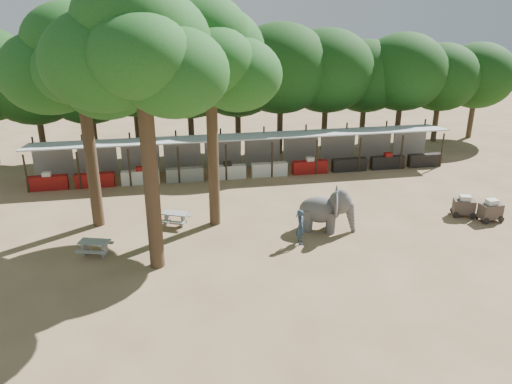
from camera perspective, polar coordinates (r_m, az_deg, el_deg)
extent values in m
plane|color=brown|center=(21.67, 5.13, -9.46)|extent=(100.00, 100.00, 0.00)
cube|color=#AFB2B7|center=(33.45, -1.19, 6.36)|extent=(28.00, 2.99, 0.39)
cylinder|color=#2D2319|center=(32.90, -22.95, 2.05)|extent=(0.12, 0.12, 2.40)
cylinder|color=#2D2319|center=(35.37, -22.18, 3.75)|extent=(0.12, 0.12, 2.80)
cube|color=maroon|center=(33.36, -22.69, 0.97)|extent=(2.38, 0.50, 0.90)
cube|color=gray|center=(35.43, -22.11, 3.11)|extent=(2.52, 0.12, 2.00)
cylinder|color=#2D2319|center=(32.40, -18.13, 2.41)|extent=(0.12, 0.12, 2.40)
cylinder|color=#2D2319|center=(34.90, -17.68, 4.11)|extent=(0.12, 0.12, 2.80)
cube|color=maroon|center=(32.86, -17.93, 1.31)|extent=(2.38, 0.50, 0.90)
cube|color=gray|center=(34.96, -17.62, 3.46)|extent=(2.52, 0.12, 2.00)
cylinder|color=#2D2319|center=(32.13, -13.18, 2.76)|extent=(0.12, 0.12, 2.40)
cylinder|color=#2D2319|center=(34.65, -13.08, 4.45)|extent=(0.12, 0.12, 2.80)
cube|color=silver|center=(32.60, -13.06, 1.65)|extent=(2.38, 0.50, 0.90)
cube|color=gray|center=(34.72, -13.03, 3.79)|extent=(2.52, 0.12, 2.00)
cylinder|color=#2D2319|center=(32.11, -8.19, 3.10)|extent=(0.12, 0.12, 2.40)
cylinder|color=#2D2319|center=(34.63, -8.45, 4.76)|extent=(0.12, 0.12, 2.80)
cube|color=gray|center=(32.58, -8.15, 1.98)|extent=(2.38, 0.50, 0.90)
cube|color=gray|center=(34.70, -8.41, 4.10)|extent=(2.52, 0.12, 2.00)
cylinder|color=#2D2319|center=(32.33, -3.23, 3.41)|extent=(0.12, 0.12, 2.40)
cylinder|color=#2D2319|center=(34.84, -3.83, 5.04)|extent=(0.12, 0.12, 2.80)
cube|color=silver|center=(32.80, -3.26, 2.29)|extent=(2.38, 0.50, 0.90)
cube|color=gray|center=(34.90, -3.81, 4.39)|extent=(2.52, 0.12, 2.00)
cylinder|color=#2D2319|center=(32.79, 1.64, 3.69)|extent=(0.12, 0.12, 2.40)
cylinder|color=#2D2319|center=(35.26, 0.71, 5.28)|extent=(0.12, 0.12, 2.80)
cube|color=silver|center=(33.25, 1.53, 2.58)|extent=(2.38, 0.50, 0.90)
cube|color=gray|center=(35.33, 0.72, 4.64)|extent=(2.52, 0.12, 2.00)
cylinder|color=#2D2319|center=(33.47, 6.34, 3.93)|extent=(0.12, 0.12, 2.40)
cylinder|color=#2D2319|center=(35.90, 5.11, 5.49)|extent=(0.12, 0.12, 2.80)
cube|color=maroon|center=(33.93, 6.17, 2.85)|extent=(2.38, 0.50, 0.90)
cube|color=gray|center=(35.97, 5.11, 4.85)|extent=(2.52, 0.12, 2.00)
cylinder|color=#2D2319|center=(34.38, 10.82, 4.14)|extent=(0.12, 0.12, 2.40)
cylinder|color=#2D2319|center=(36.75, 9.34, 5.66)|extent=(0.12, 0.12, 2.80)
cube|color=black|center=(34.82, 10.59, 3.08)|extent=(2.38, 0.50, 0.90)
cube|color=gray|center=(36.81, 9.33, 5.04)|extent=(2.52, 0.12, 2.00)
cylinder|color=#2D2319|center=(35.48, 15.05, 4.32)|extent=(0.12, 0.12, 2.40)
cylinder|color=#2D2319|center=(37.78, 13.36, 5.79)|extent=(0.12, 0.12, 2.80)
cube|color=black|center=(35.91, 14.77, 3.29)|extent=(2.38, 0.50, 0.90)
cube|color=gray|center=(37.84, 13.34, 5.18)|extent=(2.52, 0.12, 2.00)
cylinder|color=#2D2319|center=(36.76, 19.01, 4.46)|extent=(0.12, 0.12, 2.40)
cylinder|color=#2D2319|center=(38.99, 17.15, 5.88)|extent=(0.12, 0.12, 2.80)
cube|color=black|center=(37.17, 18.69, 3.46)|extent=(2.38, 0.50, 0.90)
cube|color=gray|center=(39.04, 17.12, 5.30)|extent=(2.52, 0.12, 2.00)
cylinder|color=#332316|center=(25.97, -18.57, 5.74)|extent=(0.60, 0.60, 9.20)
cone|color=#332316|center=(25.24, -19.81, 15.84)|extent=(0.57, 0.57, 2.88)
ellipsoid|color=#0D440F|center=(25.91, -22.46, 12.52)|extent=(4.80, 4.80, 3.94)
ellipsoid|color=#0D440F|center=(24.70, -16.70, 11.92)|extent=(4.20, 4.20, 3.44)
ellipsoid|color=#0D440F|center=(26.37, -18.83, 14.42)|extent=(5.20, 5.20, 4.26)
ellipsoid|color=#0D440F|center=(24.07, -19.93, 13.03)|extent=(3.80, 3.80, 3.12)
ellipsoid|color=#0D440F|center=(25.49, -20.45, 15.85)|extent=(4.40, 4.40, 3.61)
cylinder|color=#332316|center=(20.74, -12.15, 4.41)|extent=(0.64, 0.64, 10.40)
cone|color=#332316|center=(19.93, -13.35, 18.88)|extent=(0.61, 0.61, 3.25)
ellipsoid|color=#0D440F|center=(20.43, -16.98, 14.18)|extent=(4.80, 4.80, 3.94)
ellipsoid|color=#0D440F|center=(19.49, -9.30, 13.32)|extent=(4.20, 4.20, 3.44)
ellipsoid|color=#0D440F|center=(21.08, -12.46, 16.41)|extent=(5.20, 5.20, 4.26)
ellipsoid|color=#0D440F|center=(18.72, -13.14, 14.91)|extent=(3.80, 3.80, 3.12)
ellipsoid|color=#0D440F|center=(20.15, -14.18, 18.37)|extent=(4.40, 4.40, 3.61)
cylinder|color=#332316|center=(24.81, -5.01, 6.56)|extent=(0.56, 0.56, 9.60)
cone|color=#332316|center=(24.07, -5.38, 17.69)|extent=(0.53, 0.53, 3.00)
ellipsoid|color=#0D440F|center=(24.40, -8.71, 14.19)|extent=(4.80, 4.80, 3.94)
ellipsoid|color=#0D440F|center=(23.80, -2.13, 13.27)|extent=(4.20, 4.20, 3.44)
ellipsoid|color=#0D440F|center=(25.24, -5.10, 15.94)|extent=(5.20, 5.20, 4.26)
ellipsoid|color=#0D440F|center=(22.87, -4.95, 14.66)|extent=(3.80, 3.80, 3.12)
ellipsoid|color=#0D440F|center=(24.24, -6.17, 17.59)|extent=(4.40, 4.40, 3.61)
cylinder|color=#332316|center=(39.67, -27.11, 5.45)|extent=(0.44, 0.44, 3.74)
cylinder|color=#332316|center=(38.85, -22.39, 5.89)|extent=(0.44, 0.44, 3.74)
ellipsoid|color=black|center=(38.16, -23.16, 11.18)|extent=(6.46, 5.95, 5.61)
cylinder|color=#332316|center=(38.30, -17.50, 6.31)|extent=(0.44, 0.44, 3.74)
ellipsoid|color=black|center=(37.60, -18.11, 11.70)|extent=(6.46, 5.95, 5.61)
cylinder|color=#332316|center=(38.04, -12.49, 6.69)|extent=(0.44, 0.44, 3.74)
ellipsoid|color=black|center=(37.34, -12.94, 12.13)|extent=(6.46, 5.95, 5.61)
cylinder|color=#332316|center=(38.07, -7.45, 7.03)|extent=(0.44, 0.44, 3.74)
ellipsoid|color=black|center=(37.37, -7.71, 12.47)|extent=(6.46, 5.95, 5.61)
cylinder|color=#332316|center=(38.39, -2.44, 7.30)|extent=(0.44, 0.44, 3.74)
ellipsoid|color=black|center=(37.69, -2.53, 12.71)|extent=(6.46, 5.95, 5.61)
cylinder|color=#332316|center=(39.00, 2.45, 7.52)|extent=(0.44, 0.44, 3.74)
ellipsoid|color=black|center=(38.31, 2.54, 12.84)|extent=(6.46, 5.95, 5.61)
cylinder|color=#332316|center=(39.87, 7.16, 7.67)|extent=(0.44, 0.44, 3.74)
ellipsoid|color=black|center=(39.20, 7.41, 12.88)|extent=(6.46, 5.95, 5.61)
cylinder|color=#332316|center=(41.00, 11.65, 7.78)|extent=(0.44, 0.44, 3.74)
ellipsoid|color=black|center=(40.34, 12.04, 12.83)|extent=(6.46, 5.95, 5.61)
cylinder|color=#332316|center=(42.36, 15.87, 7.83)|extent=(0.44, 0.44, 3.74)
ellipsoid|color=black|center=(41.73, 16.38, 12.71)|extent=(6.46, 5.95, 5.61)
cylinder|color=#332316|center=(43.93, 19.82, 7.84)|extent=(0.44, 0.44, 3.74)
ellipsoid|color=black|center=(43.32, 20.42, 12.54)|extent=(6.46, 5.95, 5.61)
cylinder|color=#332316|center=(45.69, 23.47, 7.82)|extent=(0.44, 0.44, 3.74)
ellipsoid|color=black|center=(45.10, 24.15, 12.32)|extent=(6.46, 5.95, 5.61)
ellipsoid|color=#494646|center=(25.42, 7.31, -2.02)|extent=(2.37, 1.86, 1.34)
cylinder|color=#494646|center=(25.36, 5.93, -3.30)|extent=(0.62, 0.62, 1.14)
cylinder|color=#494646|center=(25.94, 6.03, -2.72)|extent=(0.62, 0.62, 1.14)
cylinder|color=#494646|center=(25.33, 8.52, -3.45)|extent=(0.62, 0.62, 1.14)
cylinder|color=#494646|center=(25.91, 8.56, -2.88)|extent=(0.62, 0.62, 1.14)
ellipsoid|color=#494646|center=(25.23, 9.60, -1.15)|extent=(1.40, 1.27, 1.25)
ellipsoid|color=#494646|center=(24.66, 9.15, -1.58)|extent=(0.54, 1.03, 1.28)
ellipsoid|color=#494646|center=(25.79, 9.20, -0.55)|extent=(0.54, 1.03, 1.28)
cone|color=#494646|center=(25.58, 10.85, -3.02)|extent=(0.66, 0.66, 1.41)
imported|color=#26384C|center=(23.96, 5.12, -3.97)|extent=(0.49, 0.67, 1.75)
cube|color=gray|center=(24.09, -18.00, -5.42)|extent=(1.50, 1.03, 0.05)
cube|color=gray|center=(24.42, -18.89, -6.04)|extent=(0.26, 0.55, 0.64)
cube|color=gray|center=(24.05, -16.92, -6.23)|extent=(0.26, 0.55, 0.64)
cube|color=gray|center=(23.80, -18.42, -6.54)|extent=(1.38, 0.64, 0.05)
cube|color=gray|center=(24.61, -17.45, -5.48)|extent=(1.38, 0.64, 0.05)
cube|color=gray|center=(26.22, -9.22, -2.40)|extent=(1.52, 1.16, 0.05)
cube|color=gray|center=(26.53, -10.09, -2.97)|extent=(0.31, 0.54, 0.64)
cube|color=gray|center=(26.19, -8.25, -3.19)|extent=(0.31, 0.54, 0.64)
cube|color=gray|center=(25.91, -9.62, -3.39)|extent=(1.34, 0.79, 0.05)
cube|color=gray|center=(26.76, -8.77, -2.53)|extent=(1.34, 0.79, 0.05)
cube|color=#3B2F29|center=(29.18, 25.21, -1.97)|extent=(1.16, 0.74, 0.79)
cylinder|color=black|center=(28.79, 24.84, -3.06)|extent=(0.34, 0.09, 0.34)
cylinder|color=black|center=(29.34, 26.22, -2.85)|extent=(0.34, 0.09, 0.34)
cylinder|color=black|center=(29.31, 23.96, -2.50)|extent=(0.34, 0.09, 0.34)
cylinder|color=black|center=(29.86, 25.34, -2.30)|extent=(0.34, 0.09, 0.34)
cube|color=silver|center=(29.00, 25.36, -1.04)|extent=(0.59, 0.48, 0.28)
cube|color=#3B2F29|center=(29.25, 22.66, -1.55)|extent=(1.25, 0.99, 0.77)
cylinder|color=black|center=(28.96, 21.87, -2.47)|extent=(0.33, 0.17, 0.33)
cylinder|color=black|center=(29.18, 23.54, -2.55)|extent=(0.33, 0.17, 0.33)
cylinder|color=black|center=(29.61, 21.60, -1.92)|extent=(0.33, 0.17, 0.33)
cylinder|color=black|center=(29.82, 23.23, -2.01)|extent=(0.33, 0.17, 0.33)
cube|color=silver|center=(29.08, 22.80, -0.65)|extent=(0.66, 0.60, 0.27)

